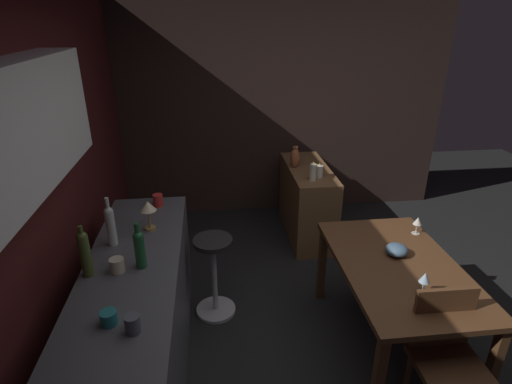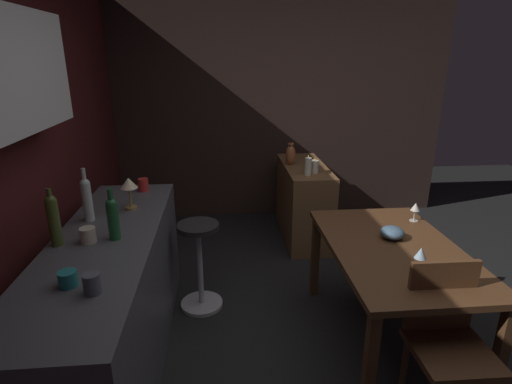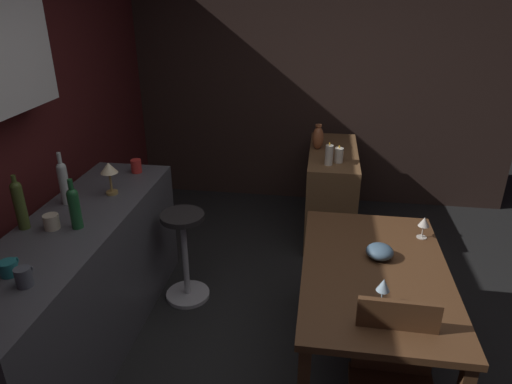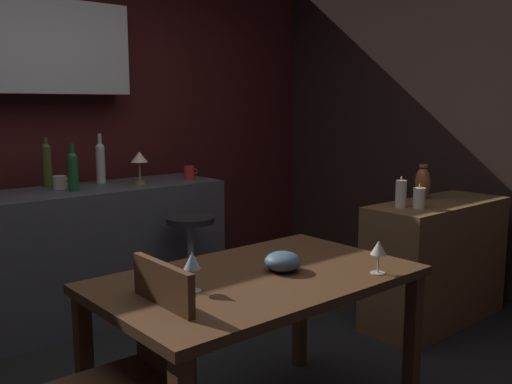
{
  "view_description": "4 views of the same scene",
  "coord_description": "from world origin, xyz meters",
  "px_view_note": "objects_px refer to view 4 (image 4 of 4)",
  "views": [
    {
      "loc": [
        -2.3,
        1.0,
        2.37
      ],
      "look_at": [
        0.93,
        0.62,
        0.94
      ],
      "focal_mm": 28.54,
      "sensor_mm": 36.0,
      "label": 1
    },
    {
      "loc": [
        -2.3,
        0.83,
        1.93
      ],
      "look_at": [
        0.67,
        0.56,
        0.91
      ],
      "focal_mm": 28.26,
      "sensor_mm": 36.0,
      "label": 2
    },
    {
      "loc": [
        -2.3,
        0.06,
        2.23
      ],
      "look_at": [
        0.61,
        0.49,
        0.89
      ],
      "focal_mm": 32.34,
      "sensor_mm": 36.0,
      "label": 3
    },
    {
      "loc": [
        -1.53,
        -2.05,
        1.46
      ],
      "look_at": [
        0.78,
        0.64,
        0.91
      ],
      "focal_mm": 39.5,
      "sensor_mm": 36.0,
      "label": 4
    }
  ],
  "objects_px": {
    "wine_bottle_clear": "(100,161)",
    "vase_copper": "(423,183)",
    "dining_table": "(257,294)",
    "chair_near_window": "(137,376)",
    "wine_glass_left": "(379,249)",
    "wine_glass_right": "(192,262)",
    "pillar_candle_short": "(419,198)",
    "wine_bottle_olive": "(47,163)",
    "pillar_candle_tall": "(401,194)",
    "bar_stool": "(191,266)",
    "sideboard_cabinet": "(436,262)",
    "wine_bottle_green": "(73,170)",
    "cup_red": "(189,173)",
    "cup_cream": "(60,182)",
    "fruit_bowl": "(283,261)",
    "counter_lamp": "(139,160)"
  },
  "relations": [
    {
      "from": "chair_near_window",
      "to": "cup_cream",
      "type": "relative_size",
      "value": 7.21
    },
    {
      "from": "bar_stool",
      "to": "wine_glass_left",
      "type": "height_order",
      "value": "wine_glass_left"
    },
    {
      "from": "wine_bottle_olive",
      "to": "pillar_candle_tall",
      "type": "xyz_separation_m",
      "value": [
        1.54,
        -1.79,
        -0.16
      ]
    },
    {
      "from": "wine_bottle_olive",
      "to": "cup_cream",
      "type": "xyz_separation_m",
      "value": [
        0.02,
        -0.17,
        -0.12
      ]
    },
    {
      "from": "cup_red",
      "to": "pillar_candle_tall",
      "type": "xyz_separation_m",
      "value": [
        0.59,
        -1.46,
        -0.04
      ]
    },
    {
      "from": "cup_red",
      "to": "pillar_candle_short",
      "type": "bearing_deg",
      "value": -66.75
    },
    {
      "from": "wine_bottle_clear",
      "to": "vase_copper",
      "type": "bearing_deg",
      "value": -45.51
    },
    {
      "from": "pillar_candle_tall",
      "to": "dining_table",
      "type": "bearing_deg",
      "value": -168.92
    },
    {
      "from": "sideboard_cabinet",
      "to": "pillar_candle_short",
      "type": "height_order",
      "value": "pillar_candle_short"
    },
    {
      "from": "vase_copper",
      "to": "wine_bottle_olive",
      "type": "bearing_deg",
      "value": 138.98
    },
    {
      "from": "bar_stool",
      "to": "wine_bottle_green",
      "type": "bearing_deg",
      "value": 143.27
    },
    {
      "from": "wine_bottle_green",
      "to": "cup_red",
      "type": "distance_m",
      "value": 0.9
    },
    {
      "from": "wine_glass_left",
      "to": "wine_bottle_olive",
      "type": "height_order",
      "value": "wine_bottle_olive"
    },
    {
      "from": "sideboard_cabinet",
      "to": "fruit_bowl",
      "type": "xyz_separation_m",
      "value": [
        -1.66,
        -0.26,
        0.37
      ]
    },
    {
      "from": "wine_glass_left",
      "to": "wine_bottle_clear",
      "type": "distance_m",
      "value": 2.33
    },
    {
      "from": "dining_table",
      "to": "wine_bottle_green",
      "type": "distance_m",
      "value": 1.8
    },
    {
      "from": "wine_bottle_clear",
      "to": "pillar_candle_short",
      "type": "relative_size",
      "value": 2.32
    },
    {
      "from": "wine_glass_right",
      "to": "counter_lamp",
      "type": "distance_m",
      "value": 1.93
    },
    {
      "from": "wine_glass_left",
      "to": "counter_lamp",
      "type": "relative_size",
      "value": 0.63
    },
    {
      "from": "vase_copper",
      "to": "wine_glass_left",
      "type": "bearing_deg",
      "value": -153.49
    },
    {
      "from": "dining_table",
      "to": "wine_glass_left",
      "type": "distance_m",
      "value": 0.56
    },
    {
      "from": "dining_table",
      "to": "chair_near_window",
      "type": "xyz_separation_m",
      "value": [
        -0.61,
        -0.05,
        -0.15
      ]
    },
    {
      "from": "wine_bottle_olive",
      "to": "wine_glass_right",
      "type": "bearing_deg",
      "value": -96.06
    },
    {
      "from": "cup_red",
      "to": "pillar_candle_short",
      "type": "relative_size",
      "value": 0.75
    },
    {
      "from": "sideboard_cabinet",
      "to": "fruit_bowl",
      "type": "relative_size",
      "value": 6.83
    },
    {
      "from": "bar_stool",
      "to": "wine_glass_right",
      "type": "relative_size",
      "value": 4.56
    },
    {
      "from": "wine_bottle_olive",
      "to": "wine_bottle_green",
      "type": "relative_size",
      "value": 1.09
    },
    {
      "from": "wine_glass_right",
      "to": "pillar_candle_short",
      "type": "xyz_separation_m",
      "value": [
        1.83,
        0.19,
        0.03
      ]
    },
    {
      "from": "wine_glass_left",
      "to": "wine_bottle_clear",
      "type": "relative_size",
      "value": 0.41
    },
    {
      "from": "wine_bottle_green",
      "to": "cup_red",
      "type": "relative_size",
      "value": 2.7
    },
    {
      "from": "chair_near_window",
      "to": "wine_glass_left",
      "type": "height_order",
      "value": "chair_near_window"
    },
    {
      "from": "wine_glass_right",
      "to": "pillar_candle_tall",
      "type": "bearing_deg",
      "value": 8.94
    },
    {
      "from": "fruit_bowl",
      "to": "wine_bottle_clear",
      "type": "bearing_deg",
      "value": 86.53
    },
    {
      "from": "fruit_bowl",
      "to": "dining_table",
      "type": "bearing_deg",
      "value": 166.16
    },
    {
      "from": "bar_stool",
      "to": "pillar_candle_tall",
      "type": "relative_size",
      "value": 3.62
    },
    {
      "from": "wine_glass_right",
      "to": "wine_bottle_green",
      "type": "distance_m",
      "value": 1.78
    },
    {
      "from": "wine_bottle_green",
      "to": "counter_lamp",
      "type": "relative_size",
      "value": 1.35
    },
    {
      "from": "chair_near_window",
      "to": "bar_stool",
      "type": "distance_m",
      "value": 1.79
    },
    {
      "from": "wine_glass_right",
      "to": "cup_red",
      "type": "height_order",
      "value": "cup_red"
    },
    {
      "from": "sideboard_cabinet",
      "to": "wine_bottle_green",
      "type": "xyz_separation_m",
      "value": [
        -1.84,
        1.52,
        0.63
      ]
    },
    {
      "from": "cup_cream",
      "to": "cup_red",
      "type": "bearing_deg",
      "value": -9.5
    },
    {
      "from": "chair_near_window",
      "to": "cup_red",
      "type": "xyz_separation_m",
      "value": [
        1.45,
        1.79,
        0.45
      ]
    },
    {
      "from": "wine_bottle_clear",
      "to": "wine_bottle_green",
      "type": "height_order",
      "value": "wine_bottle_clear"
    },
    {
      "from": "wine_glass_right",
      "to": "cup_red",
      "type": "distance_m",
      "value": 2.1
    },
    {
      "from": "sideboard_cabinet",
      "to": "cup_cream",
      "type": "bearing_deg",
      "value": 138.42
    },
    {
      "from": "dining_table",
      "to": "bar_stool",
      "type": "xyz_separation_m",
      "value": [
        0.54,
        1.31,
        -0.27
      ]
    },
    {
      "from": "pillar_candle_short",
      "to": "chair_near_window",
      "type": "bearing_deg",
      "value": -173.35
    },
    {
      "from": "wine_bottle_olive",
      "to": "cup_red",
      "type": "xyz_separation_m",
      "value": [
        0.95,
        -0.32,
        -0.11
      ]
    },
    {
      "from": "chair_near_window",
      "to": "wine_bottle_olive",
      "type": "height_order",
      "value": "wine_bottle_olive"
    },
    {
      "from": "cup_red",
      "to": "vase_copper",
      "type": "bearing_deg",
      "value": -53.96
    }
  ]
}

